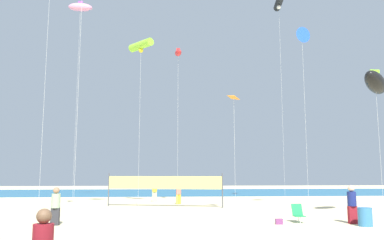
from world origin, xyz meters
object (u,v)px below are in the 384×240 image
(volleyball_net, at_px, (164,184))
(beachgoer_mustard_shirt, at_px, (155,190))
(beachgoer_coral_shirt, at_px, (179,193))
(folding_beach_chair, at_px, (298,213))
(kite_orange_diamond, at_px, (234,97))
(kite_red_inflatable, at_px, (178,53))
(beachgoer_sage_shirt, at_px, (56,205))
(kite_black_tube, at_px, (279,3))
(kite_blue_delta, at_px, (302,36))
(trash_barrel, at_px, (365,217))
(beachgoer_navy_shirt, at_px, (352,203))
(beach_handbag, at_px, (279,222))
(kite_pink_inflatable, at_px, (80,7))
(kite_black_inflatable, at_px, (375,83))
(kite_lime_tube, at_px, (141,46))

(volleyball_net, bearing_deg, beachgoer_mustard_shirt, 98.52)
(beachgoer_coral_shirt, xyz_separation_m, folding_beach_chair, (5.40, -12.01, -0.42))
(kite_orange_diamond, xyz_separation_m, kite_red_inflatable, (-3.39, 5.91, 4.72))
(beachgoer_sage_shirt, xyz_separation_m, kite_black_tube, (15.13, 13.48, 16.54))
(kite_blue_delta, bearing_deg, beachgoer_sage_shirt, -155.15)
(kite_black_tube, xyz_separation_m, kite_blue_delta, (-0.52, -6.71, -5.49))
(trash_barrel, bearing_deg, beachgoer_navy_shirt, 96.58)
(beachgoer_navy_shirt, distance_m, beachgoer_sage_shirt, 14.05)
(trash_barrel, xyz_separation_m, beach_handbag, (-3.71, 0.95, -0.29))
(beachgoer_coral_shirt, bearing_deg, kite_blue_delta, 136.31)
(volleyball_net, bearing_deg, kite_black_tube, 20.63)
(beachgoer_navy_shirt, distance_m, kite_red_inflatable, 17.92)
(kite_pink_inflatable, relative_size, kite_blue_delta, 1.52)
(kite_black_tube, distance_m, kite_red_inflatable, 10.83)
(beachgoer_coral_shirt, bearing_deg, folding_beach_chair, 103.56)
(beachgoer_mustard_shirt, bearing_deg, kite_black_inflatable, -129.15)
(kite_lime_tube, bearing_deg, folding_beach_chair, -48.88)
(kite_orange_diamond, bearing_deg, kite_blue_delta, 14.99)
(beachgoer_sage_shirt, distance_m, kite_blue_delta, 19.53)
(kite_orange_diamond, height_order, kite_blue_delta, kite_blue_delta)
(kite_lime_tube, bearing_deg, kite_red_inflatable, 26.42)
(beachgoer_sage_shirt, distance_m, kite_pink_inflatable, 25.16)
(kite_blue_delta, bearing_deg, kite_red_inflatable, 152.05)
(volleyball_net, relative_size, kite_lime_tube, 0.67)
(beachgoer_mustard_shirt, xyz_separation_m, kite_black_tube, (10.87, -1.52, 16.48))
(kite_pink_inflatable, bearing_deg, beach_handbag, -53.15)
(beach_handbag, xyz_separation_m, kite_lime_tube, (-7.25, 10.28, 11.89))
(kite_lime_tube, relative_size, kite_black_inflatable, 1.49)
(kite_red_inflatable, xyz_separation_m, kite_blue_delta, (8.54, -4.53, 0.04))
(volleyball_net, height_order, kite_black_inflatable, kite_black_inflatable)
(beachgoer_mustard_shirt, relative_size, kite_pink_inflatable, 0.10)
(kite_lime_tube, bearing_deg, kite_blue_delta, -15.17)
(folding_beach_chair, relative_size, beach_handbag, 2.69)
(beachgoer_coral_shirt, distance_m, folding_beach_chair, 13.17)
(kite_red_inflatable, bearing_deg, kite_orange_diamond, -60.11)
(trash_barrel, bearing_deg, volleyball_net, 129.45)
(beachgoer_navy_shirt, height_order, kite_orange_diamond, kite_orange_diamond)
(trash_barrel, distance_m, kite_black_tube, 22.64)
(kite_black_tube, bearing_deg, beachgoer_navy_shirt, -94.49)
(trash_barrel, bearing_deg, kite_black_inflatable, 49.80)
(folding_beach_chair, bearing_deg, kite_lime_tube, 107.02)
(trash_barrel, relative_size, kite_orange_diamond, 0.11)
(kite_black_tube, height_order, kite_blue_delta, kite_black_tube)
(beach_handbag, bearing_deg, folding_beach_chair, 29.48)
(beachgoer_coral_shirt, xyz_separation_m, volleyball_net, (-1.15, -2.56, 0.75))
(trash_barrel, xyz_separation_m, volleyball_net, (-9.10, 11.06, 1.22))
(beachgoer_sage_shirt, height_order, trash_barrel, beachgoer_sage_shirt)
(beachgoer_mustard_shirt, bearing_deg, trash_barrel, -142.45)
(beachgoer_sage_shirt, height_order, kite_blue_delta, kite_blue_delta)
(kite_lime_tube, xyz_separation_m, kite_black_tube, (11.94, 3.62, 5.45))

